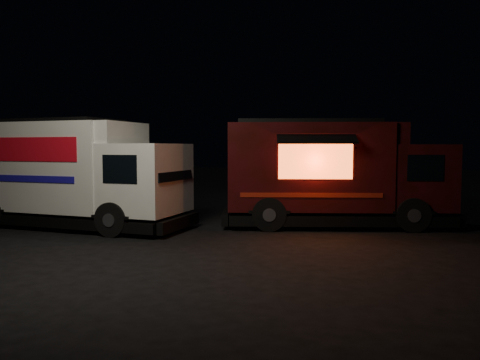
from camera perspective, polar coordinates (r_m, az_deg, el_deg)
name	(u,v)px	position (r m, az deg, el deg)	size (l,w,h in m)	color
ground	(209,237)	(12.09, -3.74, -6.95)	(80.00, 80.00, 0.00)	black
white_truck	(76,173)	(14.35, -19.40, 0.80)	(6.84, 2.33, 3.10)	silver
red_truck	(336,173)	(14.01, 11.68, 0.84)	(6.63, 2.44, 3.09)	#3C0A10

